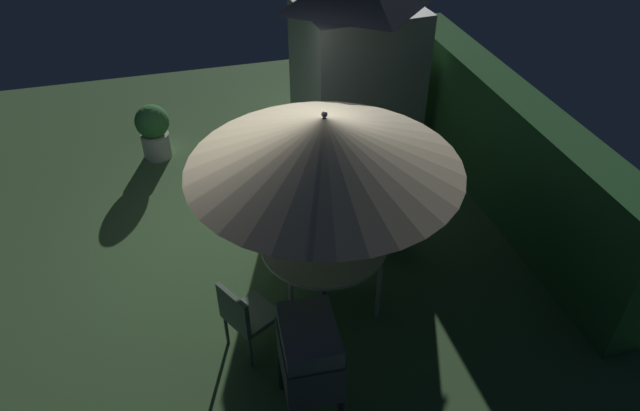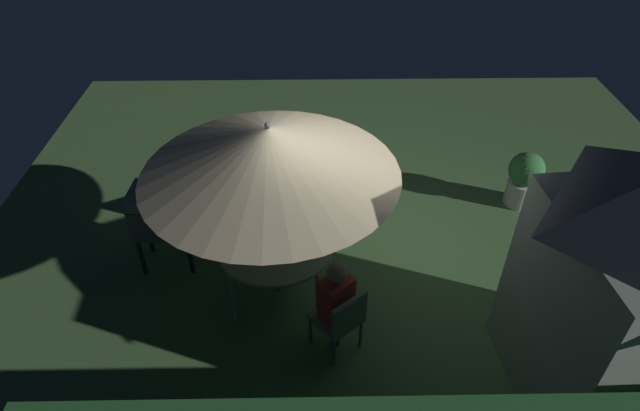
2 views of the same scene
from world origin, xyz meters
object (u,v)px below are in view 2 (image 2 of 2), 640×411
object	(u,v)px
person_in_red	(336,297)
chair_near_shed	(341,318)
chair_far_side	(239,209)
garden_shed	(630,291)
bbq_grill	(161,212)
patio_umbrella	(269,151)
potted_plant_by_shed	(524,178)
patio_table	(276,246)

from	to	relation	value
person_in_red	chair_near_shed	bearing A→B (deg)	128.99
chair_near_shed	chair_far_side	world-z (taller)	same
chair_far_side	garden_shed	bearing A→B (deg)	147.72
bbq_grill	garden_shed	bearing A→B (deg)	157.41
patio_umbrella	person_in_red	distance (m)	1.68
chair_near_shed	potted_plant_by_shed	distance (m)	3.88
chair_near_shed	potted_plant_by_shed	bearing A→B (deg)	-137.18
chair_far_side	chair_near_shed	bearing A→B (deg)	124.19
patio_table	patio_umbrella	xyz separation A→B (m)	(-0.00, 0.00, 1.33)
chair_far_side	potted_plant_by_shed	bearing A→B (deg)	-169.86
garden_shed	patio_umbrella	world-z (taller)	garden_shed
patio_table	patio_umbrella	bearing A→B (deg)	180.00
patio_table	potted_plant_by_shed	size ratio (longest dim) A/B	1.58
patio_table	chair_near_shed	world-z (taller)	chair_near_shed
patio_umbrella	potted_plant_by_shed	xyz separation A→B (m)	(-3.58, -1.73, -1.60)
bbq_grill	person_in_red	size ratio (longest dim) A/B	0.95
garden_shed	person_in_red	size ratio (longest dim) A/B	2.28
patio_umbrella	bbq_grill	size ratio (longest dim) A/B	2.32
chair_near_shed	chair_far_side	xyz separation A→B (m)	(1.29, -1.90, 0.00)
bbq_grill	person_in_red	xyz separation A→B (m)	(-2.13, 1.38, -0.06)
bbq_grill	person_in_red	distance (m)	2.54
bbq_grill	chair_near_shed	bearing A→B (deg)	146.55
patio_table	chair_near_shed	distance (m)	1.19
patio_table	chair_far_side	distance (m)	1.15
patio_umbrella	person_in_red	bearing A→B (deg)	128.99
patio_umbrella	chair_near_shed	xyz separation A→B (m)	(-0.74, 0.91, -1.55)
chair_near_shed	person_in_red	bearing A→B (deg)	-51.01
patio_table	garden_shed	bearing A→B (deg)	156.39
bbq_grill	potted_plant_by_shed	world-z (taller)	bbq_grill
garden_shed	chair_far_side	distance (m)	4.63
patio_umbrella	chair_far_side	xyz separation A→B (m)	(0.55, -0.99, -1.55)
garden_shed	patio_umbrella	bearing A→B (deg)	-23.61
chair_near_shed	patio_umbrella	bearing A→B (deg)	-51.01
chair_near_shed	potted_plant_by_shed	world-z (taller)	chair_near_shed
chair_far_side	patio_table	bearing A→B (deg)	119.22
garden_shed	patio_umbrella	distance (m)	3.63
garden_shed	bbq_grill	distance (m)	5.16
chair_far_side	potted_plant_by_shed	world-z (taller)	chair_far_side
bbq_grill	chair_near_shed	distance (m)	2.64
chair_far_side	person_in_red	world-z (taller)	person_in_red
potted_plant_by_shed	person_in_red	size ratio (longest dim) A/B	0.70
chair_far_side	potted_plant_by_shed	size ratio (longest dim) A/B	1.03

